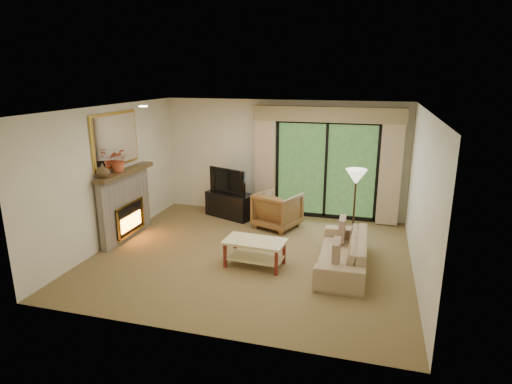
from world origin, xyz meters
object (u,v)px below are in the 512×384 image
(media_console, at_px, (231,205))
(sofa, at_px, (343,252))
(armchair, at_px, (278,210))
(coffee_table, at_px, (255,253))

(media_console, relative_size, sofa, 0.57)
(armchair, bearing_deg, media_console, 1.91)
(sofa, distance_m, coffee_table, 1.47)
(sofa, bearing_deg, media_console, -128.29)
(armchair, bearing_deg, sofa, 153.08)
(media_console, height_order, coffee_table, media_console)
(media_console, relative_size, coffee_table, 1.09)
(armchair, relative_size, coffee_table, 0.83)
(media_console, bearing_deg, sofa, -15.56)
(sofa, bearing_deg, armchair, -138.65)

